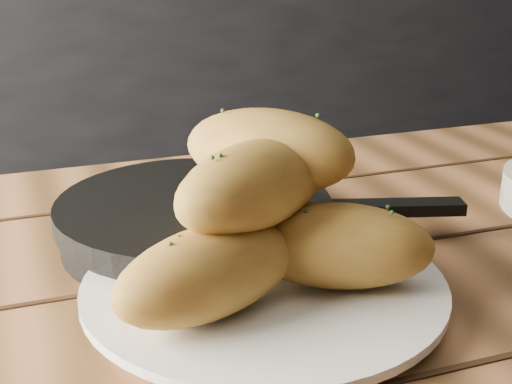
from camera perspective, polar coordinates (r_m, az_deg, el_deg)
name	(u,v)px	position (r m, az deg, el deg)	size (l,w,h in m)	color
counter	(240,100)	(2.65, -1.32, 7.35)	(2.80, 0.60, 0.90)	black
plate	(264,289)	(0.61, 0.65, -7.77)	(0.31, 0.31, 0.02)	white
bread_rolls	(261,214)	(0.58, 0.41, -1.80)	(0.29, 0.24, 0.14)	#A87E2E
skillet	(197,220)	(0.71, -4.78, -2.23)	(0.40, 0.27, 0.05)	black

